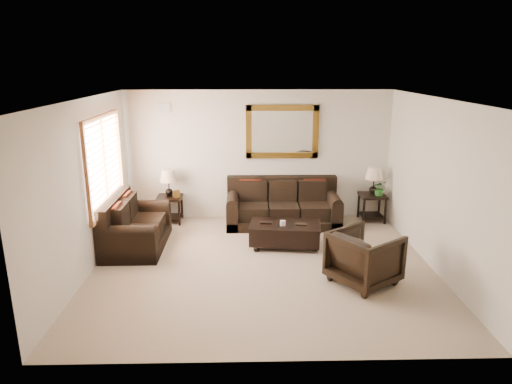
{
  "coord_description": "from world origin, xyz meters",
  "views": [
    {
      "loc": [
        -0.27,
        -6.88,
        3.21
      ],
      "look_at": [
        -0.09,
        0.6,
        1.09
      ],
      "focal_mm": 32.0,
      "sensor_mm": 36.0,
      "label": 1
    }
  ],
  "objects_px": {
    "end_table_right": "(373,186)",
    "armchair": "(365,255)",
    "end_table_left": "(169,188)",
    "coffee_table": "(285,232)",
    "loveseat": "(133,229)",
    "sofa": "(283,208)"
  },
  "relations": [
    {
      "from": "sofa",
      "to": "armchair",
      "type": "height_order",
      "value": "sofa"
    },
    {
      "from": "sofa",
      "to": "loveseat",
      "type": "relative_size",
      "value": 1.38
    },
    {
      "from": "loveseat",
      "to": "coffee_table",
      "type": "relative_size",
      "value": 1.24
    },
    {
      "from": "end_table_left",
      "to": "loveseat",
      "type": "bearing_deg",
      "value": -108.79
    },
    {
      "from": "end_table_right",
      "to": "coffee_table",
      "type": "distance_m",
      "value": 2.43
    },
    {
      "from": "end_table_left",
      "to": "armchair",
      "type": "height_order",
      "value": "end_table_left"
    },
    {
      "from": "end_table_left",
      "to": "armchair",
      "type": "bearing_deg",
      "value": -40.18
    },
    {
      "from": "end_table_right",
      "to": "end_table_left",
      "type": "bearing_deg",
      "value": 179.91
    },
    {
      "from": "end_table_left",
      "to": "end_table_right",
      "type": "xyz_separation_m",
      "value": [
        4.23,
        -0.01,
        0.02
      ]
    },
    {
      "from": "coffee_table",
      "to": "armchair",
      "type": "bearing_deg",
      "value": -46.5
    },
    {
      "from": "end_table_left",
      "to": "armchair",
      "type": "relative_size",
      "value": 1.25
    },
    {
      "from": "end_table_left",
      "to": "end_table_right",
      "type": "distance_m",
      "value": 4.23
    },
    {
      "from": "armchair",
      "to": "coffee_table",
      "type": "bearing_deg",
      "value": 0.89
    },
    {
      "from": "coffee_table",
      "to": "armchair",
      "type": "relative_size",
      "value": 1.5
    },
    {
      "from": "end_table_right",
      "to": "loveseat",
      "type": "bearing_deg",
      "value": -164.26
    },
    {
      "from": "sofa",
      "to": "end_table_left",
      "type": "distance_m",
      "value": 2.38
    },
    {
      "from": "loveseat",
      "to": "end_table_right",
      "type": "distance_m",
      "value": 4.88
    },
    {
      "from": "coffee_table",
      "to": "end_table_right",
      "type": "bearing_deg",
      "value": 42.25
    },
    {
      "from": "end_table_right",
      "to": "armchair",
      "type": "height_order",
      "value": "end_table_right"
    },
    {
      "from": "loveseat",
      "to": "end_table_left",
      "type": "bearing_deg",
      "value": -18.79
    },
    {
      "from": "loveseat",
      "to": "coffee_table",
      "type": "distance_m",
      "value": 2.73
    },
    {
      "from": "sofa",
      "to": "armchair",
      "type": "distance_m",
      "value": 2.86
    }
  ]
}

